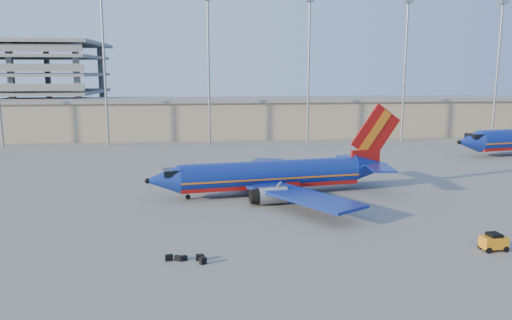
% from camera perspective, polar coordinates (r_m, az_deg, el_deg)
% --- Properties ---
extents(ground, '(220.00, 220.00, 0.00)m').
position_cam_1_polar(ground, '(56.33, 0.24, -4.85)').
color(ground, slate).
rests_on(ground, ground).
extents(terminal_building, '(122.00, 16.00, 8.50)m').
position_cam_1_polar(terminal_building, '(113.66, 2.24, 4.99)').
color(terminal_building, gray).
rests_on(terminal_building, ground).
extents(light_mast_row, '(101.60, 1.60, 28.65)m').
position_cam_1_polar(light_mast_row, '(100.71, 0.37, 11.87)').
color(light_mast_row, gray).
rests_on(light_mast_row, ground).
extents(aircraft_main, '(31.31, 29.90, 10.65)m').
position_cam_1_polar(aircraft_main, '(59.68, 2.32, -1.75)').
color(aircraft_main, navy).
rests_on(aircraft_main, ground).
extents(baggage_tug, '(2.14, 1.38, 1.48)m').
position_cam_1_polar(baggage_tug, '(45.88, 25.52, -8.40)').
color(baggage_tug, orange).
rests_on(baggage_tug, ground).
extents(luggage_pile, '(3.26, 1.44, 0.53)m').
position_cam_1_polar(luggage_pile, '(39.85, -7.58, -11.07)').
color(luggage_pile, black).
rests_on(luggage_pile, ground).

